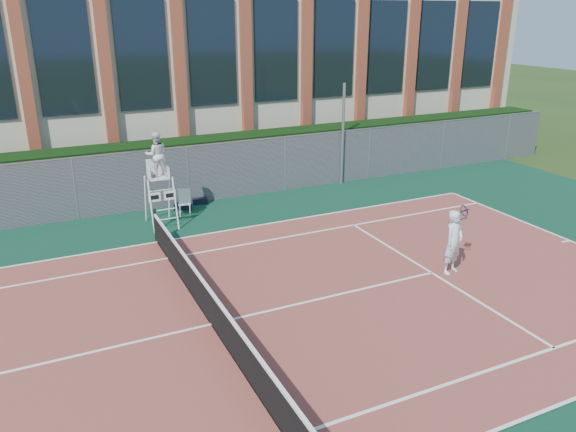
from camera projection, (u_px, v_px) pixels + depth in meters
name	position (u px, v px, depth m)	size (l,w,h in m)	color
ground	(212.00, 325.00, 13.06)	(120.00, 120.00, 0.00)	#233814
apron	(199.00, 306.00, 13.91)	(36.00, 20.00, 0.01)	#0C3825
tennis_court	(212.00, 325.00, 13.05)	(23.77, 10.97, 0.02)	brown
tennis_net	(211.00, 305.00, 12.87)	(0.10, 11.30, 1.10)	black
fence	(134.00, 182.00, 20.15)	(40.00, 0.06, 2.20)	#595E60
hedge	(128.00, 174.00, 21.17)	(40.00, 1.40, 2.20)	black
building	(91.00, 72.00, 26.88)	(45.00, 10.60, 8.22)	beige
steel_pole	(343.00, 135.00, 23.18)	(0.12, 0.12, 4.19)	#9EA0A5
umpire_chair	(157.00, 157.00, 18.43)	(0.91, 1.39, 3.25)	white
plastic_chair	(185.00, 200.00, 20.01)	(0.54, 0.54, 0.93)	silver
sports_bag_near	(183.00, 206.00, 20.64)	(0.65, 0.26, 0.28)	black
sports_bag_far	(200.00, 201.00, 21.26)	(0.54, 0.24, 0.22)	black
tennis_player	(454.00, 242.00, 15.35)	(1.05, 0.76, 1.82)	#CCE9F5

